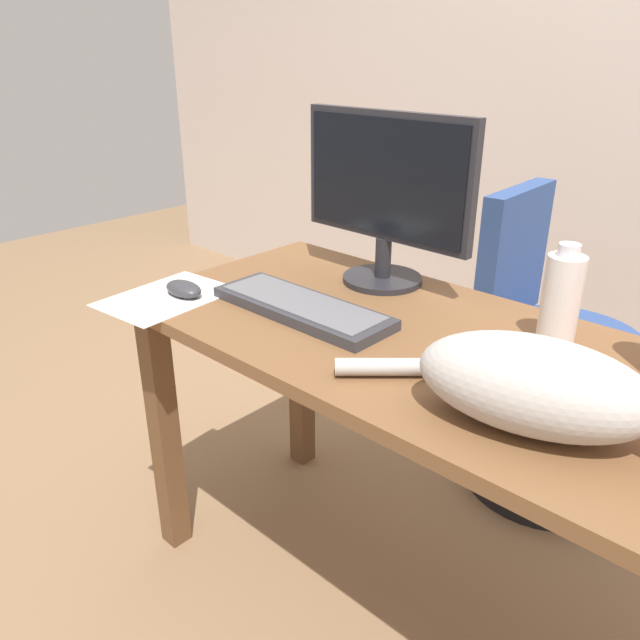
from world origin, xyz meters
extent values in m
plane|color=#846647|center=(0.00, 0.00, 0.00)|extent=(8.00, 8.00, 0.00)
cube|color=brown|center=(0.00, 0.00, 0.73)|extent=(1.44, 0.64, 0.03)
cube|color=brown|center=(-0.66, -0.26, 0.36)|extent=(0.06, 0.06, 0.71)
cube|color=brown|center=(-0.66, 0.26, 0.36)|extent=(0.06, 0.06, 0.71)
cylinder|color=black|center=(-0.01, 0.70, 0.02)|extent=(0.48, 0.48, 0.04)
cylinder|color=black|center=(-0.01, 0.70, 0.23)|extent=(0.06, 0.06, 0.46)
cylinder|color=navy|center=(-0.01, 0.70, 0.49)|extent=(0.44, 0.44, 0.06)
cube|color=navy|center=(-0.20, 0.69, 0.72)|extent=(0.07, 0.35, 0.40)
cylinder|color=#232328|center=(-0.32, 0.21, 0.75)|extent=(0.20, 0.20, 0.01)
cylinder|color=#232328|center=(-0.32, 0.21, 0.81)|extent=(0.04, 0.04, 0.10)
cube|color=#232328|center=(-0.32, 0.21, 1.01)|extent=(0.48, 0.03, 0.30)
cube|color=black|center=(-0.32, 0.19, 1.01)|extent=(0.45, 0.01, 0.27)
cube|color=#333338|center=(-0.33, -0.07, 0.76)|extent=(0.44, 0.15, 0.02)
cube|color=slate|center=(-0.33, -0.07, 0.77)|extent=(0.40, 0.12, 0.00)
ellipsoid|color=#B2ADA8|center=(0.25, -0.16, 0.82)|extent=(0.39, 0.26, 0.15)
cylinder|color=#B2ADA8|center=(-0.01, -0.18, 0.76)|extent=(0.15, 0.15, 0.03)
ellipsoid|color=#333338|center=(-0.60, -0.19, 0.76)|extent=(0.11, 0.06, 0.04)
cube|color=white|center=(-0.63, -0.23, 0.74)|extent=(0.24, 0.31, 0.00)
cylinder|color=silver|center=(0.16, 0.16, 0.84)|extent=(0.07, 0.07, 0.19)
cylinder|color=silver|center=(0.16, 0.16, 0.94)|extent=(0.04, 0.04, 0.02)
camera|label=1|loc=(0.58, -0.98, 1.29)|focal=34.86mm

